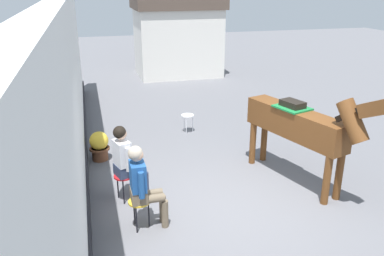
{
  "coord_description": "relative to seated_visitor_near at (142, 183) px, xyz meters",
  "views": [
    {
      "loc": [
        -2.2,
        -5.58,
        3.66
      ],
      "look_at": [
        -0.4,
        1.2,
        1.05
      ],
      "focal_mm": 37.4,
      "sensor_mm": 36.0,
      "label": 1
    }
  ],
  "objects": [
    {
      "name": "saddled_horse_center",
      "position": [
        3.03,
        0.76,
        0.38
      ],
      "size": [
        1.15,
        2.9,
        2.06
      ],
      "color": "brown",
      "rests_on": "ground_plane"
    },
    {
      "name": "distant_cottage",
      "position": [
        2.95,
        10.46,
        1.02
      ],
      "size": [
        3.4,
        2.6,
        3.5
      ],
      "color": "silver",
      "rests_on": "ground_plane"
    },
    {
      "name": "spare_stool_white",
      "position": [
        1.69,
        3.89,
        -0.38
      ],
      "size": [
        0.32,
        0.32,
        0.46
      ],
      "color": "white",
      "rests_on": "ground_plane"
    },
    {
      "name": "ground_plane",
      "position": [
        1.55,
        3.2,
        -0.78
      ],
      "size": [
        40.0,
        40.0,
        0.0
      ],
      "primitive_type": "plane",
      "color": "slate"
    },
    {
      "name": "pub_facade_wall",
      "position": [
        -1.0,
        1.7,
        0.76
      ],
      "size": [
        0.34,
        14.0,
        3.4
      ],
      "color": "white",
      "rests_on": "ground_plane"
    },
    {
      "name": "seated_visitor_far",
      "position": [
        -0.15,
        0.94,
        0.0
      ],
      "size": [
        0.61,
        0.49,
        1.39
      ],
      "color": "red",
      "rests_on": "ground_plane"
    },
    {
      "name": "seated_visitor_near",
      "position": [
        0.0,
        0.0,
        0.0
      ],
      "size": [
        0.61,
        0.49,
        1.39
      ],
      "color": "gold",
      "rests_on": "ground_plane"
    },
    {
      "name": "flower_planter_farthest",
      "position": [
        -0.55,
        2.74,
        -0.44
      ],
      "size": [
        0.43,
        0.43,
        0.64
      ],
      "color": "brown",
      "rests_on": "ground_plane"
    }
  ]
}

